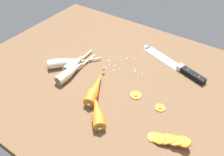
{
  "coord_description": "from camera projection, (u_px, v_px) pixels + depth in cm",
  "views": [
    {
      "loc": [
        38.26,
        -58.47,
        62.48
      ],
      "look_at": [
        0.0,
        -2.0,
        1.5
      ],
      "focal_mm": 37.01,
      "sensor_mm": 36.0,
      "label": 1
    }
  ],
  "objects": [
    {
      "name": "parsnip_front",
      "position": [
        75.0,
        63.0,
        0.98
      ],
      "size": [
        4.69,
        18.54,
        4.0
      ],
      "color": "beige",
      "rests_on": "ground_plane"
    },
    {
      "name": "chefs_knife",
      "position": [
        170.0,
        61.0,
        1.01
      ],
      "size": [
        34.03,
        14.03,
        4.18
      ],
      "color": "silver",
      "rests_on": "ground_plane"
    },
    {
      "name": "carrot_slice_stray_near",
      "position": [
        136.0,
        95.0,
        0.86
      ],
      "size": [
        4.28,
        4.28,
        0.7
      ],
      "color": "orange",
      "rests_on": "ground_plane"
    },
    {
      "name": "parsnip_mid_right",
      "position": [
        71.0,
        71.0,
        0.94
      ],
      "size": [
        4.34,
        23.09,
        4.0
      ],
      "color": "beige",
      "rests_on": "ground_plane"
    },
    {
      "name": "ground_plane",
      "position": [
        115.0,
        82.0,
        0.95
      ],
      "size": [
        120.0,
        90.0,
        4.0
      ],
      "primitive_type": "cube",
      "color": "brown"
    },
    {
      "name": "parsnip_mid_left",
      "position": [
        66.0,
        62.0,
        0.98
      ],
      "size": [
        16.52,
        19.15,
        4.0
      ],
      "color": "beige",
      "rests_on": "ground_plane"
    },
    {
      "name": "whole_carrot",
      "position": [
        95.0,
        89.0,
        0.86
      ],
      "size": [
        9.89,
        19.92,
        4.2
      ],
      "color": "orange",
      "rests_on": "ground_plane"
    },
    {
      "name": "whole_carrot_second",
      "position": [
        97.0,
        112.0,
        0.78
      ],
      "size": [
        13.07,
        13.51,
        4.2
      ],
      "color": "orange",
      "rests_on": "ground_plane"
    },
    {
      "name": "mince_crumbs",
      "position": [
        121.0,
        65.0,
        0.99
      ],
      "size": [
        20.3,
        12.99,
        0.89
      ],
      "color": "silver",
      "rests_on": "ground_plane"
    },
    {
      "name": "carrot_slice_stack",
      "position": [
        169.0,
        140.0,
        0.7
      ],
      "size": [
        12.87,
        5.94,
        4.05
      ],
      "color": "orange",
      "rests_on": "ground_plane"
    },
    {
      "name": "carrot_slice_stray_mid",
      "position": [
        160.0,
        107.0,
        0.82
      ],
      "size": [
        3.76,
        3.76,
        0.7
      ],
      "color": "orange",
      "rests_on": "ground_plane"
    }
  ]
}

